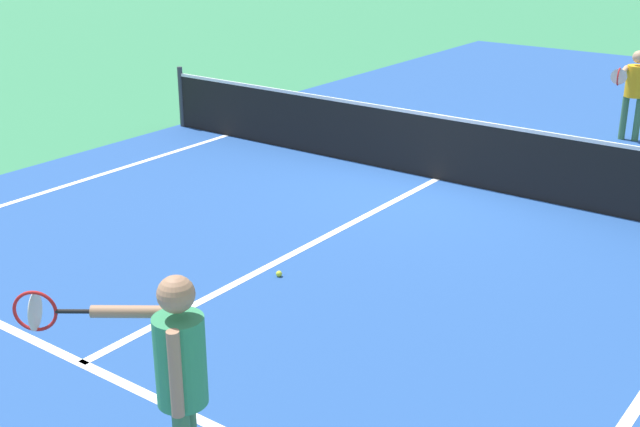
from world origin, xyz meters
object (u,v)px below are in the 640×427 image
object	(u,v)px
player_far	(635,86)
player_near	(177,370)
tennis_ball_mid_court	(279,274)
net	(439,147)

from	to	relation	value
player_far	player_near	bearing A→B (deg)	-87.45
player_near	tennis_ball_mid_court	xyz separation A→B (m)	(-1.81, 3.21, -1.03)
player_near	player_far	world-z (taller)	player_near
player_near	player_far	size ratio (longest dim) A/B	1.13
player_near	tennis_ball_mid_court	size ratio (longest dim) A/B	25.84
player_near	player_far	xyz separation A→B (m)	(-0.49, 10.98, -0.14)
player_near	tennis_ball_mid_court	world-z (taller)	player_near
player_far	tennis_ball_mid_court	size ratio (longest dim) A/B	22.89
net	player_near	distance (m)	7.50
net	player_far	xyz separation A→B (m)	(1.58, 3.79, 0.44)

